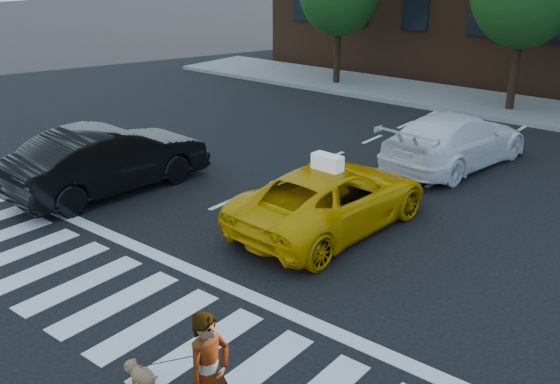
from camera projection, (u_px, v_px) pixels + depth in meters
name	position (u px, v px, depth m)	size (l,w,h in m)	color
ground	(115.00, 304.00, 10.47)	(120.00, 120.00, 0.00)	black
crosswalk	(115.00, 303.00, 10.47)	(13.00, 2.40, 0.01)	silver
stop_line	(185.00, 268.00, 11.63)	(12.00, 0.30, 0.01)	silver
sidewalk_far	(500.00, 106.00, 23.13)	(30.00, 4.00, 0.15)	slate
taxi	(332.00, 198.00, 13.09)	(2.24, 4.87, 1.35)	#E3A704
black_sedan	(109.00, 159.00, 15.02)	(1.72, 4.93, 1.62)	black
white_suv	(455.00, 140.00, 16.83)	(2.03, 5.00, 1.45)	white
woman	(210.00, 375.00, 7.41)	(0.61, 0.40, 1.68)	#999999
dog	(140.00, 374.00, 8.42)	(0.63, 0.28, 0.36)	olive
taxi_sign	(327.00, 162.00, 12.64)	(0.65, 0.28, 0.32)	white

